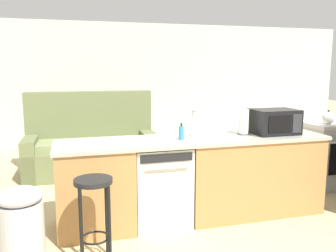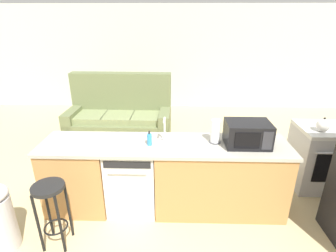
# 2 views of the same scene
# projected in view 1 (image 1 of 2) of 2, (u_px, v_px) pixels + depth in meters

# --- Properties ---
(ground_plane) EXTENTS (24.00, 24.00, 0.00)m
(ground_plane) POSITION_uv_depth(u_px,v_px,m) (182.00, 219.00, 3.92)
(ground_plane) COLOR tan
(wall_back) EXTENTS (10.00, 0.06, 2.60)m
(wall_back) POSITION_uv_depth(u_px,v_px,m) (137.00, 84.00, 7.78)
(wall_back) COLOR beige
(wall_back) RESTS_ON ground_plane
(kitchen_counter) EXTENTS (2.94, 0.66, 0.90)m
(kitchen_counter) POSITION_uv_depth(u_px,v_px,m) (203.00, 180.00, 3.91)
(kitchen_counter) COLOR #B77F47
(kitchen_counter) RESTS_ON ground_plane
(dishwasher) EXTENTS (0.58, 0.61, 0.84)m
(dishwasher) POSITION_uv_depth(u_px,v_px,m) (160.00, 184.00, 3.78)
(dishwasher) COLOR white
(dishwasher) RESTS_ON ground_plane
(stove_range) EXTENTS (0.76, 0.68, 0.90)m
(stove_range) POSITION_uv_depth(u_px,v_px,m) (329.00, 154.00, 4.99)
(stove_range) COLOR #B7B7BC
(stove_range) RESTS_ON ground_plane
(microwave) EXTENTS (0.50, 0.37, 0.28)m
(microwave) POSITION_uv_depth(u_px,v_px,m) (274.00, 122.00, 4.04)
(microwave) COLOR black
(microwave) RESTS_ON kitchen_counter
(sink_faucet) EXTENTS (0.07, 0.18, 0.30)m
(sink_faucet) POSITION_uv_depth(u_px,v_px,m) (193.00, 125.00, 3.86)
(sink_faucet) COLOR silver
(sink_faucet) RESTS_ON kitchen_counter
(paper_towel_roll) EXTENTS (0.14, 0.14, 0.28)m
(paper_towel_roll) POSITION_uv_depth(u_px,v_px,m) (244.00, 122.00, 4.00)
(paper_towel_roll) COLOR #4C4C51
(paper_towel_roll) RESTS_ON kitchen_counter
(soap_bottle) EXTENTS (0.06, 0.06, 0.18)m
(soap_bottle) POSITION_uv_depth(u_px,v_px,m) (181.00, 133.00, 3.71)
(soap_bottle) COLOR #338CCC
(soap_bottle) RESTS_ON kitchen_counter
(kettle) EXTENTS (0.21, 0.17, 0.19)m
(kettle) POSITION_uv_depth(u_px,v_px,m) (328.00, 118.00, 4.74)
(kettle) COLOR silver
(kettle) RESTS_ON stove_range
(bar_stool) EXTENTS (0.32, 0.32, 0.74)m
(bar_stool) POSITION_uv_depth(u_px,v_px,m) (94.00, 202.00, 2.96)
(bar_stool) COLOR black
(bar_stool) RESTS_ON ground_plane
(trash_bin) EXTENTS (0.35, 0.35, 0.74)m
(trash_bin) POSITION_uv_depth(u_px,v_px,m) (22.00, 232.00, 2.77)
(trash_bin) COLOR #B7B7BC
(trash_bin) RESTS_ON ground_plane
(couch) EXTENTS (2.02, 0.94, 1.27)m
(couch) POSITION_uv_depth(u_px,v_px,m) (91.00, 147.00, 5.68)
(couch) COLOR #667047
(couch) RESTS_ON ground_plane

